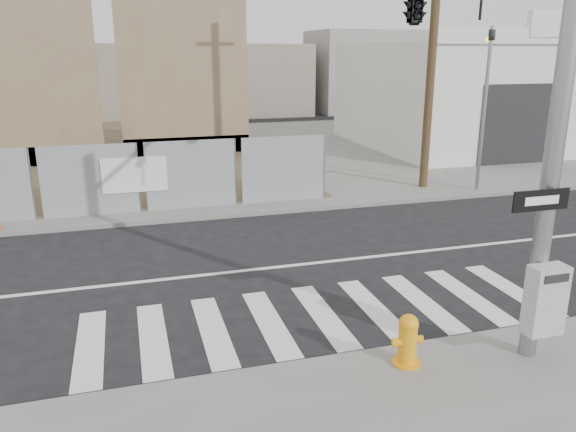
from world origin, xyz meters
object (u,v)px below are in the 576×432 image
object	(u,v)px
fire_hydrant	(408,340)
traffic_cone_d	(112,200)
signal_pole	(453,40)
auto_shop	(486,94)

from	to	relation	value
fire_hydrant	traffic_cone_d	bearing A→B (deg)	127.69
signal_pole	fire_hydrant	size ratio (longest dim) A/B	8.75
fire_hydrant	traffic_cone_d	xyz separation A→B (m)	(-4.24, 9.90, -0.07)
auto_shop	signal_pole	bearing A→B (deg)	-127.46
signal_pole	auto_shop	distance (m)	19.04
signal_pole	fire_hydrant	world-z (taller)	signal_pole
auto_shop	fire_hydrant	bearing A→B (deg)	-127.48
auto_shop	fire_hydrant	world-z (taller)	auto_shop
signal_pole	traffic_cone_d	xyz separation A→B (m)	(-6.16, 7.39, -4.34)
auto_shop	traffic_cone_d	world-z (taller)	auto_shop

